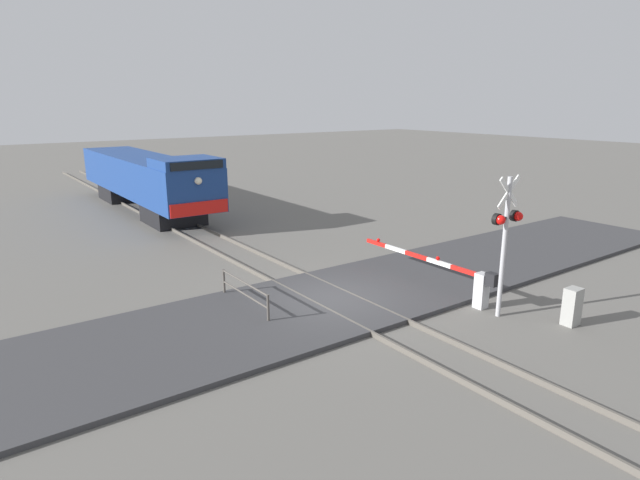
# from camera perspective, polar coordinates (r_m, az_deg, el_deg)

# --- Properties ---
(ground_plane) EXTENTS (160.00, 160.00, 0.00)m
(ground_plane) POSITION_cam_1_polar(r_m,az_deg,el_deg) (17.49, 1.49, -6.66)
(ground_plane) COLOR #605E59
(rail_track_left) EXTENTS (0.08, 80.00, 0.15)m
(rail_track_left) POSITION_cam_1_polar(r_m,az_deg,el_deg) (17.06, -0.44, -6.94)
(rail_track_left) COLOR #59544C
(rail_track_left) RESTS_ON ground_plane
(rail_track_right) EXTENTS (0.08, 80.00, 0.15)m
(rail_track_right) POSITION_cam_1_polar(r_m,az_deg,el_deg) (17.88, 3.33, -5.94)
(rail_track_right) COLOR #59544C
(rail_track_right) RESTS_ON ground_plane
(road_surface) EXTENTS (36.00, 5.42, 0.15)m
(road_surface) POSITION_cam_1_polar(r_m,az_deg,el_deg) (17.46, 1.49, -6.44)
(road_surface) COLOR #38383A
(road_surface) RESTS_ON ground_plane
(locomotive) EXTENTS (3.08, 16.35, 3.69)m
(locomotive) POSITION_cam_1_polar(r_m,az_deg,el_deg) (33.29, -18.26, 6.34)
(locomotive) COLOR black
(locomotive) RESTS_ON ground_plane
(crossing_signal) EXTENTS (1.18, 0.33, 4.31)m
(crossing_signal) POSITION_cam_1_polar(r_m,az_deg,el_deg) (16.46, 19.37, 0.98)
(crossing_signal) COLOR #ADADB2
(crossing_signal) RESTS_ON ground_plane
(crossing_gate) EXTENTS (0.36, 6.04, 1.26)m
(crossing_gate) POSITION_cam_1_polar(r_m,az_deg,el_deg) (17.96, 14.99, -3.92)
(crossing_gate) COLOR silver
(crossing_gate) RESTS_ON ground_plane
(utility_cabinet) EXTENTS (0.48, 0.39, 1.13)m
(utility_cabinet) POSITION_cam_1_polar(r_m,az_deg,el_deg) (17.23, 25.48, -6.48)
(utility_cabinet) COLOR #999993
(utility_cabinet) RESTS_ON ground_plane
(guard_railing) EXTENTS (0.08, 3.00, 0.95)m
(guard_railing) POSITION_cam_1_polar(r_m,az_deg,el_deg) (16.80, -8.13, -5.44)
(guard_railing) COLOR #4C4742
(guard_railing) RESTS_ON ground_plane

